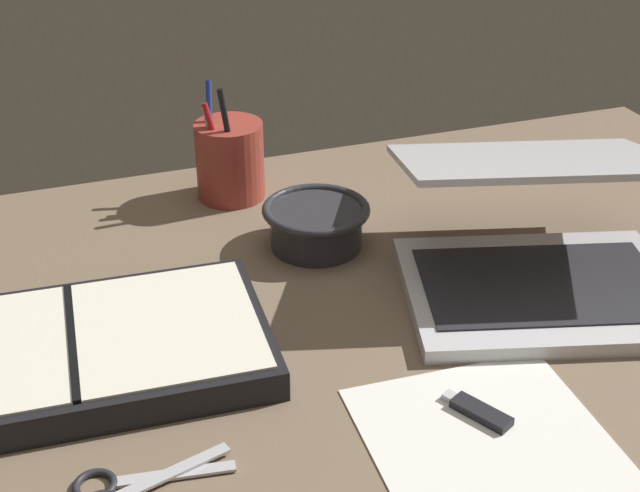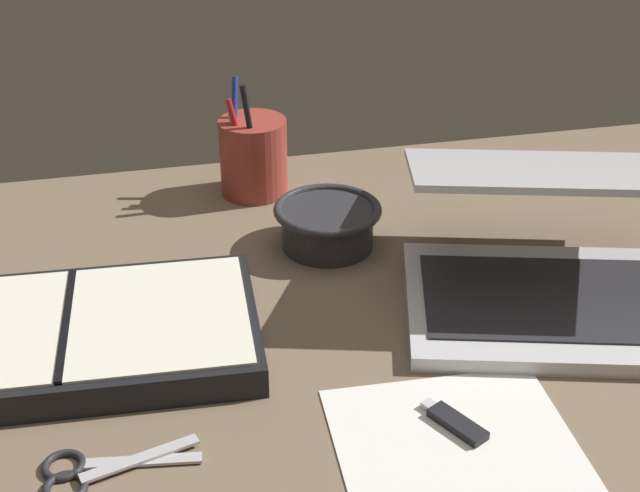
% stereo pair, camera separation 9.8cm
% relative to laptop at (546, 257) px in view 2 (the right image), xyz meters
% --- Properties ---
extents(desk_top, '(1.40, 1.00, 0.02)m').
position_rel_laptop_xyz_m(desk_top, '(-0.24, -0.05, -0.06)').
color(desk_top, '#75604C').
rests_on(desk_top, ground).
extents(laptop, '(0.38, 0.39, 0.17)m').
position_rel_laptop_xyz_m(laptop, '(0.00, 0.00, 0.00)').
color(laptop, silver).
rests_on(laptop, desk_top).
extents(bowl, '(0.13, 0.13, 0.06)m').
position_rel_laptop_xyz_m(bowl, '(-0.21, 0.17, -0.02)').
color(bowl, '#2D2D33').
rests_on(bowl, desk_top).
extents(pen_cup, '(0.09, 0.09, 0.17)m').
position_rel_laptop_xyz_m(pen_cup, '(-0.28, 0.34, 0.00)').
color(pen_cup, '#9E382D').
rests_on(pen_cup, desk_top).
extents(planner, '(0.40, 0.25, 0.04)m').
position_rel_laptop_xyz_m(planner, '(-0.52, 0.02, -0.03)').
color(planner, black).
rests_on(planner, desk_top).
extents(scissors, '(0.14, 0.07, 0.01)m').
position_rel_laptop_xyz_m(scissors, '(-0.51, -0.17, -0.05)').
color(scissors, '#B7B7BC').
rests_on(scissors, desk_top).
extents(paper_sheet_front, '(0.23, 0.28, 0.00)m').
position_rel_laptop_xyz_m(paper_sheet_front, '(-0.18, -0.25, -0.05)').
color(paper_sheet_front, white).
rests_on(paper_sheet_front, desk_top).
extents(usb_drive, '(0.05, 0.07, 0.01)m').
position_rel_laptop_xyz_m(usb_drive, '(-0.17, -0.19, -0.05)').
color(usb_drive, black).
rests_on(usb_drive, desk_top).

